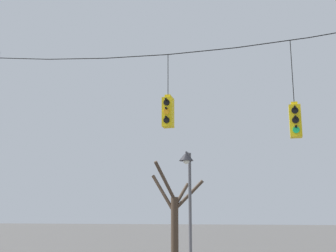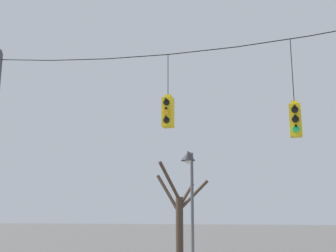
{
  "view_description": "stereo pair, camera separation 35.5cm",
  "coord_description": "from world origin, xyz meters",
  "views": [
    {
      "loc": [
        2.28,
        -12.63,
        2.11
      ],
      "look_at": [
        -1.14,
        0.25,
        4.97
      ],
      "focal_mm": 45.0,
      "sensor_mm": 36.0,
      "label": 1
    },
    {
      "loc": [
        2.62,
        -12.53,
        2.11
      ],
      "look_at": [
        -1.14,
        0.25,
        4.97
      ],
      "focal_mm": 45.0,
      "sensor_mm": 36.0,
      "label": 2
    }
  ],
  "objects": [
    {
      "name": "span_wire",
      "position": [
        0.0,
        0.25,
        7.62
      ],
      "size": [
        15.87,
        0.03,
        0.59
      ],
      "color": "black"
    },
    {
      "name": "traffic_light_near_right_pole",
      "position": [
        -1.14,
        0.25,
        5.44
      ],
      "size": [
        0.34,
        0.58,
        2.5
      ],
      "color": "yellow"
    },
    {
      "name": "traffic_light_over_intersection",
      "position": [
        2.81,
        0.25,
        4.92
      ],
      "size": [
        0.34,
        0.58,
        3.09
      ],
      "color": "yellow"
    },
    {
      "name": "bare_tree",
      "position": [
        -3.27,
        9.56,
        2.24
      ],
      "size": [
        2.96,
        2.61,
        4.95
      ],
      "color": "#423326",
      "rests_on": "ground_plane"
    },
    {
      "name": "street_lamp",
      "position": [
        -1.13,
        3.09,
        3.59
      ],
      "size": [
        0.55,
        0.94,
        4.55
      ],
      "color": "#515156",
      "rests_on": "ground_plane"
    }
  ]
}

